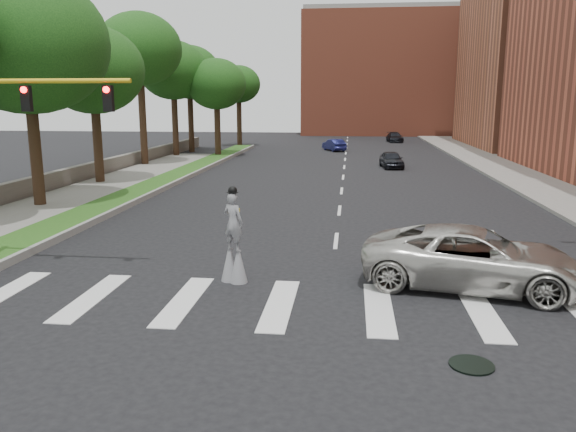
{
  "coord_description": "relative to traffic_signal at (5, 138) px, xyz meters",
  "views": [
    {
      "loc": [
        0.47,
        -12.81,
        5.26
      ],
      "look_at": [
        -1.43,
        4.26,
        1.7
      ],
      "focal_mm": 35.0,
      "sensor_mm": 36.0,
      "label": 1
    }
  ],
  "objects": [
    {
      "name": "ground_plane",
      "position": [
        9.78,
        -3.0,
        -4.15
      ],
      "size": [
        160.0,
        160.0,
        0.0
      ],
      "primitive_type": "plane",
      "color": "black",
      "rests_on": "ground"
    },
    {
      "name": "grass_median",
      "position": [
        -1.72,
        17.0,
        -4.03
      ],
      "size": [
        2.0,
        60.0,
        0.25
      ],
      "primitive_type": "cube",
      "color": "#214C15",
      "rests_on": "ground"
    },
    {
      "name": "median_curb",
      "position": [
        -0.67,
        17.0,
        -4.01
      ],
      "size": [
        0.2,
        60.0,
        0.28
      ],
      "primitive_type": "cube",
      "color": "gray",
      "rests_on": "ground"
    },
    {
      "name": "sidewalk_left",
      "position": [
        -4.72,
        7.0,
        -4.06
      ],
      "size": [
        4.0,
        60.0,
        0.18
      ],
      "primitive_type": "cube",
      "color": "slate",
      "rests_on": "ground"
    },
    {
      "name": "sidewalk_right",
      "position": [
        22.28,
        22.0,
        -4.06
      ],
      "size": [
        5.0,
        90.0,
        0.18
      ],
      "primitive_type": "cube",
      "color": "slate",
      "rests_on": "ground"
    },
    {
      "name": "stone_wall",
      "position": [
        -7.22,
        19.0,
        -3.6
      ],
      "size": [
        0.5,
        56.0,
        1.1
      ],
      "primitive_type": "cube",
      "color": "#5D5750",
      "rests_on": "ground"
    },
    {
      "name": "manhole",
      "position": [
        12.78,
        -5.0,
        -4.13
      ],
      "size": [
        0.9,
        0.9,
        0.04
      ],
      "primitive_type": "cylinder",
      "color": "black",
      "rests_on": "ground"
    },
    {
      "name": "building_far",
      "position": [
        31.78,
        51.0,
        5.85
      ],
      "size": [
        16.0,
        22.0,
        20.0
      ],
      "primitive_type": "cube",
      "color": "#AE5D40",
      "rests_on": "ground"
    },
    {
      "name": "building_backdrop",
      "position": [
        15.78,
        75.0,
        4.85
      ],
      "size": [
        26.0,
        14.0,
        18.0
      ],
      "primitive_type": "cube",
      "color": "#A94D35",
      "rests_on": "ground"
    },
    {
      "name": "traffic_signal",
      "position": [
        0.0,
        0.0,
        0.0
      ],
      "size": [
        5.3,
        0.23,
        6.2
      ],
      "color": "black",
      "rests_on": "ground"
    },
    {
      "name": "stilt_performer",
      "position": [
        6.92,
        -0.24,
        -3.03
      ],
      "size": [
        0.81,
        0.65,
        2.85
      ],
      "rotation": [
        0.0,
        0.0,
        2.71
      ],
      "color": "black",
      "rests_on": "ground"
    },
    {
      "name": "suv_crossing",
      "position": [
        13.81,
        0.0,
        -3.29
      ],
      "size": [
        6.69,
        4.13,
        1.73
      ],
      "primitive_type": "imported",
      "rotation": [
        0.0,
        0.0,
        1.36
      ],
      "color": "#B8B5AE",
      "rests_on": "ground"
    },
    {
      "name": "car_near",
      "position": [
        13.47,
        28.97,
        -3.5
      ],
      "size": [
        1.94,
        3.97,
        1.31
      ],
      "primitive_type": "imported",
      "rotation": [
        0.0,
        0.0,
        0.11
      ],
      "color": "black",
      "rests_on": "ground"
    },
    {
      "name": "car_mid",
      "position": [
        8.51,
        43.6,
        -3.53
      ],
      "size": [
        2.75,
        3.97,
        1.24
      ],
      "primitive_type": "imported",
      "rotation": [
        0.0,
        0.0,
        3.57
      ],
      "color": "#16194E",
      "rests_on": "ground"
    },
    {
      "name": "car_far",
      "position": [
        15.78,
        56.89,
        -3.54
      ],
      "size": [
        2.1,
        4.35,
        1.22
      ],
      "primitive_type": "imported",
      "rotation": [
        0.0,
        0.0,
        0.09
      ],
      "color": "black",
      "rests_on": "ground"
    },
    {
      "name": "tree_2",
      "position": [
        -5.04,
        10.08,
        3.69
      ],
      "size": [
        7.74,
        7.74,
        11.15
      ],
      "color": "black",
      "rests_on": "ground"
    },
    {
      "name": "tree_3",
      "position": [
        -5.54,
        18.02,
        2.88
      ],
      "size": [
        6.27,
        6.27,
        9.73
      ],
      "color": "black",
      "rests_on": "ground"
    },
    {
      "name": "tree_4",
      "position": [
        -6.33,
        28.06,
        4.96
      ],
      "size": [
        6.63,
        6.63,
        11.98
      ],
      "color": "black",
      "rests_on": "ground"
    },
    {
      "name": "tree_5",
      "position": [
        -6.05,
        40.79,
        3.8
      ],
      "size": [
        6.22,
        6.22,
        10.64
      ],
      "color": "black",
      "rests_on": "ground"
    },
    {
      "name": "tree_6",
      "position": [
        -2.12,
        35.9,
        2.5
      ],
      "size": [
        5.44,
        5.44,
        9.01
      ],
      "color": "black",
      "rests_on": "ground"
    },
    {
      "name": "tree_7",
      "position": [
        -2.45,
        47.97,
        2.78
      ],
      "size": [
        4.91,
        4.91,
        9.09
      ],
      "color": "black",
      "rests_on": "ground"
    },
    {
      "name": "tree_8",
      "position": [
        -6.03,
        35.49,
        3.73
      ],
      "size": [
        6.26,
        6.26,
        10.58
      ],
      "color": "black",
      "rests_on": "ground"
    }
  ]
}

